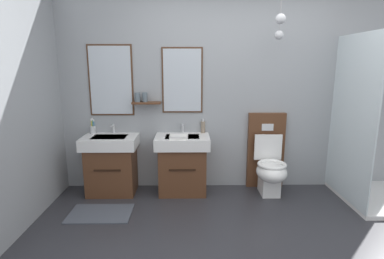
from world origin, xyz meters
name	(u,v)px	position (x,y,z in m)	size (l,w,h in m)	color
wall_back	(231,87)	(-0.02, 1.66, 1.33)	(4.63, 0.66, 2.65)	#999EA3
bath_mat	(100,213)	(-1.55, 0.81, 0.01)	(0.68, 0.44, 0.01)	#474C56
vanity_sink_left	(112,163)	(-1.55, 1.40, 0.39)	(0.67, 0.49, 0.74)	#56331E
tap_on_left_sink	(113,128)	(-1.55, 1.58, 0.81)	(0.03, 0.13, 0.11)	silver
vanity_sink_right	(183,163)	(-0.65, 1.40, 0.39)	(0.67, 0.49, 0.74)	#56331E
tap_on_right_sink	(183,127)	(-0.65, 1.58, 0.81)	(0.03, 0.13, 0.11)	silver
toilet	(268,163)	(0.45, 1.40, 0.38)	(0.48, 0.62, 1.00)	#56331E
toothbrush_cup	(93,129)	(-1.80, 1.57, 0.80)	(0.07, 0.07, 0.20)	silver
soap_dispenser	(203,127)	(-0.38, 1.58, 0.82)	(0.06, 0.06, 0.18)	gray
folded_hand_towel	(179,137)	(-0.69, 1.26, 0.76)	(0.22, 0.16, 0.04)	white
shower_tray	(368,167)	(1.56, 1.11, 0.42)	(0.89, 0.99, 1.95)	white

